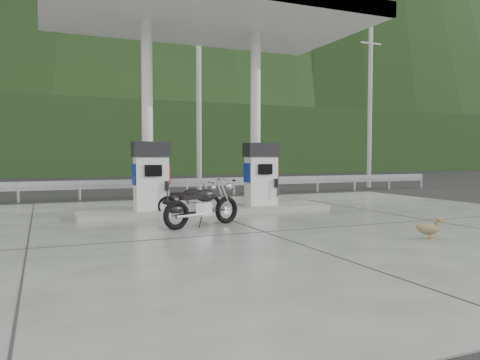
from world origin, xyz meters
name	(u,v)px	position (x,y,z in m)	size (l,w,h in m)	color
ground	(245,226)	(0.00, 0.00, 0.00)	(160.00, 160.00, 0.00)	black
forecourt_apron	(245,226)	(0.00, 0.00, 0.01)	(18.00, 14.00, 0.02)	#62635E
pump_island	(209,210)	(0.00, 2.50, 0.10)	(7.00, 1.40, 0.15)	gray
gas_pump_left	(151,176)	(-1.60, 2.50, 1.07)	(0.95, 0.55, 1.80)	silver
gas_pump_right	(261,174)	(1.60, 2.50, 1.07)	(0.95, 0.55, 1.80)	silver
canopy_column_left	(147,116)	(-1.60, 2.90, 2.67)	(0.30, 0.30, 5.00)	silver
canopy_column_right	(255,120)	(1.60, 2.90, 2.67)	(0.30, 0.30, 5.00)	silver
canopy_roof	(208,17)	(0.00, 2.50, 5.37)	(8.50, 5.00, 0.40)	silver
guardrail	(162,179)	(0.00, 8.00, 0.71)	(26.00, 0.16, 1.42)	#9C9EA4
road	(144,191)	(0.00, 11.50, 0.00)	(60.00, 7.00, 0.01)	black
utility_pole_b	(199,99)	(2.00, 9.50, 4.00)	(0.22, 0.22, 8.00)	gray
utility_pole_c	(370,108)	(11.00, 9.50, 4.00)	(0.22, 0.22, 8.00)	gray
tree_band	(98,138)	(0.00, 30.00, 3.00)	(80.00, 6.00, 6.00)	black
forested_hills	(74,167)	(0.00, 60.00, 0.00)	(100.00, 40.00, 140.00)	black
motorcycle_left	(189,201)	(-0.64, 2.23, 0.40)	(1.62, 0.51, 0.77)	black
motorcycle_right	(202,206)	(-0.94, 0.25, 0.47)	(1.91, 0.60, 0.91)	black
duck	(429,229)	(2.54, -2.94, 0.20)	(0.49, 0.14, 0.36)	brown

